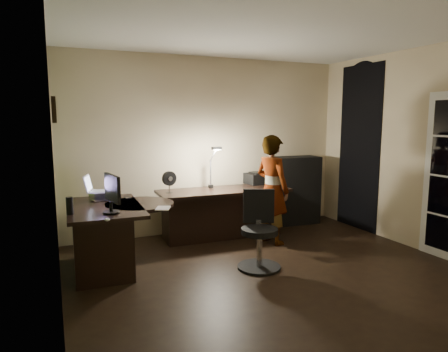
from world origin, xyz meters
name	(u,v)px	position (x,y,z in m)	size (l,w,h in m)	color
floor	(272,273)	(0.00, 0.00, -0.01)	(4.50, 4.00, 0.01)	black
ceiling	(276,29)	(0.00, 0.00, 2.71)	(4.50, 4.00, 0.01)	silver
wall_back	(209,145)	(0.00, 2.00, 1.35)	(4.50, 0.01, 2.70)	#C7B38D
wall_front	(431,183)	(0.00, -2.00, 1.35)	(4.50, 0.01, 2.70)	#C7B38D
wall_left	(53,166)	(-2.25, 0.00, 1.35)	(0.01, 4.00, 2.70)	#C7B38D
wall_right	(421,150)	(2.25, 0.00, 1.35)	(0.01, 4.00, 2.70)	#C7B38D
green_wall_overlay	(55,166)	(-2.24, 0.00, 1.35)	(0.00, 4.00, 2.70)	#425826
arched_doorway	(359,148)	(2.24, 1.15, 1.30)	(0.01, 0.90, 2.60)	black
framed_picture	(54,110)	(-2.22, 0.45, 1.85)	(0.04, 0.30, 0.25)	black
desk_left	(106,238)	(-1.74, 0.87, 0.38)	(0.82, 1.33, 0.76)	black
desk_right	(224,213)	(0.04, 1.50, 0.36)	(1.94, 0.68, 0.73)	black
cabinet	(296,190)	(1.49, 1.78, 0.57)	(0.76, 0.38, 1.14)	black
laptop_stand	(101,196)	(-1.73, 1.22, 0.82)	(0.24, 0.20, 0.10)	silver
laptop	(100,183)	(-1.73, 1.22, 0.98)	(0.31, 0.29, 0.21)	silver
monitor	(111,199)	(-1.71, 0.46, 0.92)	(0.09, 0.45, 0.30)	black
mouse	(107,220)	(-1.80, 0.12, 0.79)	(0.05, 0.08, 0.03)	silver
phone	(128,198)	(-1.41, 1.20, 0.78)	(0.07, 0.14, 0.01)	black
pen	(107,201)	(-1.68, 1.11, 0.78)	(0.01, 0.15, 0.01)	black
speaker	(70,206)	(-2.12, 0.56, 0.86)	(0.07, 0.07, 0.18)	black
notepad	(163,208)	(-1.16, 0.43, 0.78)	(0.15, 0.21, 0.01)	silver
desk_fan	(169,182)	(-0.77, 1.56, 0.88)	(0.21, 0.11, 0.32)	black
headphones	(263,193)	(0.36, 0.89, 0.76)	(0.18, 0.08, 0.09)	navy
printer	(260,178)	(0.79, 1.78, 0.82)	(0.44, 0.34, 0.19)	black
desk_lamp	(211,166)	(-0.09, 1.70, 1.06)	(0.17, 0.31, 0.69)	black
office_chair	(260,231)	(-0.07, 0.18, 0.46)	(0.51, 0.51, 0.92)	black
person	(272,190)	(0.57, 0.99, 0.77)	(0.55, 0.37, 1.54)	#D8A88C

